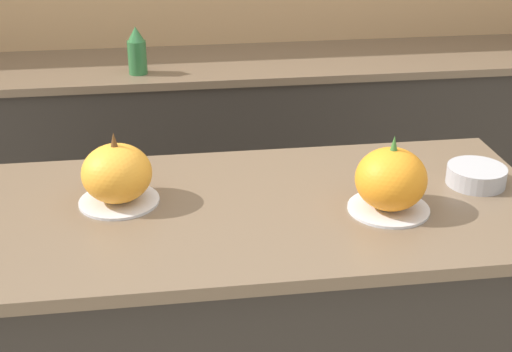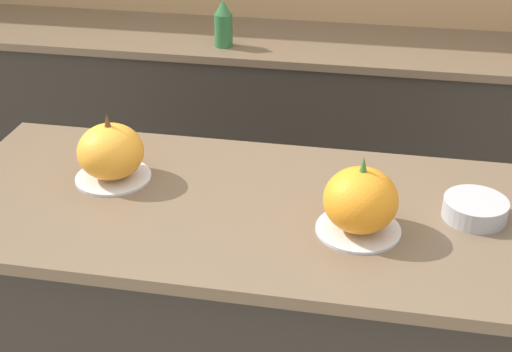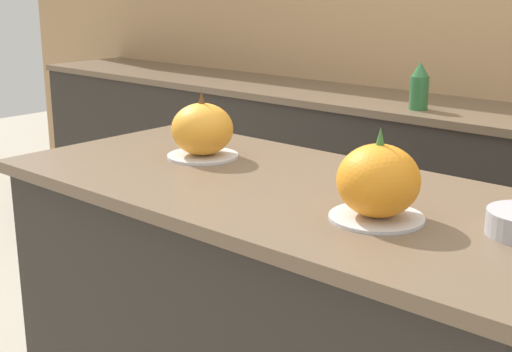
{
  "view_description": "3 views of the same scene",
  "coord_description": "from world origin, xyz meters",
  "px_view_note": "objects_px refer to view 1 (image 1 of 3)",
  "views": [
    {
      "loc": [
        -0.24,
        -1.72,
        1.85
      ],
      "look_at": [
        -0.0,
        -0.03,
        1.05
      ],
      "focal_mm": 50.0,
      "sensor_mm": 36.0,
      "label": 1
    },
    {
      "loc": [
        0.38,
        -1.64,
        1.97
      ],
      "look_at": [
        0.08,
        -0.04,
        1.06
      ],
      "focal_mm": 50.0,
      "sensor_mm": 36.0,
      "label": 2
    },
    {
      "loc": [
        1.18,
        -1.42,
        1.48
      ],
      "look_at": [
        -0.04,
        -0.05,
        0.97
      ],
      "focal_mm": 50.0,
      "sensor_mm": 36.0,
      "label": 3
    }
  ],
  "objects_px": {
    "pumpkin_cake_left": "(117,175)",
    "bottle_tall": "(137,51)",
    "pumpkin_cake_right": "(391,181)",
    "mixing_bowl": "(476,175)"
  },
  "relations": [
    {
      "from": "pumpkin_cake_left",
      "to": "pumpkin_cake_right",
      "type": "bearing_deg",
      "value": -11.4
    },
    {
      "from": "bottle_tall",
      "to": "mixing_bowl",
      "type": "height_order",
      "value": "bottle_tall"
    },
    {
      "from": "mixing_bowl",
      "to": "pumpkin_cake_right",
      "type": "bearing_deg",
      "value": -158.12
    },
    {
      "from": "pumpkin_cake_left",
      "to": "bottle_tall",
      "type": "height_order",
      "value": "pumpkin_cake_left"
    },
    {
      "from": "pumpkin_cake_left",
      "to": "pumpkin_cake_right",
      "type": "relative_size",
      "value": 1.0
    },
    {
      "from": "pumpkin_cake_right",
      "to": "pumpkin_cake_left",
      "type": "bearing_deg",
      "value": 168.6
    },
    {
      "from": "pumpkin_cake_right",
      "to": "bottle_tall",
      "type": "relative_size",
      "value": 1.07
    },
    {
      "from": "pumpkin_cake_right",
      "to": "bottle_tall",
      "type": "xyz_separation_m",
      "value": [
        -0.68,
        1.42,
        -0.0
      ]
    },
    {
      "from": "pumpkin_cake_right",
      "to": "mixing_bowl",
      "type": "relative_size",
      "value": 1.3
    },
    {
      "from": "pumpkin_cake_right",
      "to": "bottle_tall",
      "type": "distance_m",
      "value": 1.57
    }
  ]
}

